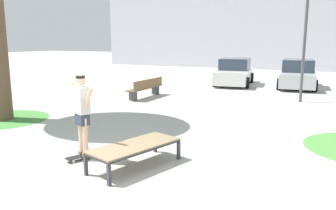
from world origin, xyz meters
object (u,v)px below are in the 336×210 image
skate_box (135,147)px  skater (82,110)px  car_white (234,73)px  light_post (307,6)px  skateboard (84,156)px  park_bench (146,88)px  car_silver (298,75)px

skate_box → skater: (-1.21, -0.10, 0.66)m
car_white → light_post: 6.61m
skateboard → car_white: (-0.41, 13.62, 0.61)m
skate_box → skateboard: bearing=-175.2°
skateboard → skater: bearing=66.0°
skate_box → skateboard: skate_box is taller
skateboard → car_white: 13.64m
light_post → park_bench: bearing=-163.5°
park_bench → light_post: bearing=16.5°
skater → park_bench: (-2.74, 7.47, -0.62)m
car_silver → light_post: size_ratio=0.74×
skater → light_post: size_ratio=0.29×
skater → park_bench: bearing=110.1°
car_white → light_post: bearing=-47.5°
skater → park_bench: skater is taller
skater → light_post: 10.34m
skateboard → park_bench: park_bench is taller
skate_box → park_bench: park_bench is taller
light_post → skater: bearing=-110.7°
car_silver → car_white: bearing=-174.9°
skateboard → skate_box: bearing=4.8°
skate_box → park_bench: bearing=118.1°
park_bench → light_post: (6.25, 1.85, 3.38)m
car_white → park_bench: bearing=-110.7°
car_silver → light_post: light_post is taller
skater → park_bench: size_ratio=0.70×
car_silver → skater: bearing=-102.0°
car_silver → park_bench: size_ratio=1.80×
skater → car_silver: bearing=78.0°
car_silver → light_post: (0.56, -4.59, 3.13)m
skateboard → park_bench: (-2.74, 7.47, 0.37)m
park_bench → skater: bearing=-69.9°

